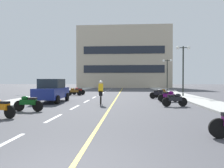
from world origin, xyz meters
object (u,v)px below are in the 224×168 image
at_px(street_lamp_mid, 183,59).
at_px(motorcycle_6, 162,93).
at_px(motorcycle_4, 169,96).
at_px(motorcycle_7, 74,91).
at_px(parked_car_near, 52,90).
at_px(motorcycle_8, 78,91).
at_px(street_lamp_far, 167,68).
at_px(motorcycle_2, 28,103).
at_px(motorcycle_3, 175,99).
at_px(motorcycle_5, 159,94).
at_px(cyclist_rider, 101,92).
at_px(motorcycle_1, 0,108).

height_order(street_lamp_mid, motorcycle_6, street_lamp_mid).
height_order(street_lamp_mid, motorcycle_4, street_lamp_mid).
distance_m(street_lamp_mid, motorcycle_7, 12.25).
relative_size(parked_car_near, motorcycle_8, 2.52).
distance_m(street_lamp_far, motorcycle_2, 25.29).
bearing_deg(street_lamp_far, motorcycle_6, -102.58).
distance_m(motorcycle_2, motorcycle_7, 12.62).
height_order(parked_car_near, motorcycle_2, parked_car_near).
distance_m(parked_car_near, motorcycle_2, 5.18).
height_order(parked_car_near, motorcycle_3, parked_car_near).
height_order(motorcycle_2, motorcycle_5, same).
relative_size(street_lamp_far, cyclist_rider, 2.70).
xyz_separation_m(street_lamp_far, motorcycle_5, (-3.12, -13.32, -3.17)).
height_order(motorcycle_4, motorcycle_6, same).
bearing_deg(street_lamp_far, parked_car_near, -124.89).
xyz_separation_m(street_lamp_far, parked_car_near, (-11.97, -17.16, -2.73)).
height_order(street_lamp_far, motorcycle_1, street_lamp_far).
distance_m(street_lamp_mid, motorcycle_4, 6.83).
height_order(motorcycle_5, cyclist_rider, cyclist_rider).
height_order(street_lamp_far, motorcycle_6, street_lamp_far).
distance_m(street_lamp_far, cyclist_rider, 20.66).
bearing_deg(street_lamp_mid, motorcycle_4, -114.55).
height_order(street_lamp_mid, cyclist_rider, street_lamp_mid).
bearing_deg(street_lamp_mid, parked_car_near, -151.63).
relative_size(street_lamp_mid, motorcycle_7, 3.03).
bearing_deg(motorcycle_7, motorcycle_6, -13.14).
xyz_separation_m(street_lamp_mid, motorcycle_6, (-2.34, -1.02, -3.40)).
distance_m(motorcycle_3, motorcycle_7, 13.33).
bearing_deg(street_lamp_far, motorcycle_4, -99.66).
relative_size(motorcycle_4, motorcycle_5, 1.00).
relative_size(street_lamp_far, motorcycle_3, 2.82).
bearing_deg(parked_car_near, motorcycle_8, 89.53).
xyz_separation_m(motorcycle_3, motorcycle_5, (-0.17, 6.14, 0.00)).
bearing_deg(motorcycle_7, motorcycle_5, -22.15).
bearing_deg(motorcycle_7, parked_car_near, -89.60).
relative_size(motorcycle_6, cyclist_rider, 0.93).
bearing_deg(street_lamp_far, street_lamp_mid, -91.62).
relative_size(motorcycle_5, motorcycle_7, 1.00).
bearing_deg(motorcycle_1, motorcycle_6, 53.66).
bearing_deg(motorcycle_2, street_lamp_far, 62.73).
bearing_deg(parked_car_near, motorcycle_4, 5.67).
distance_m(motorcycle_2, cyclist_rider, 4.99).
bearing_deg(motorcycle_4, motorcycle_3, -93.20).
relative_size(motorcycle_6, motorcycle_8, 0.98).
distance_m(motorcycle_5, motorcycle_7, 9.61).
height_order(street_lamp_mid, parked_car_near, street_lamp_mid).
height_order(motorcycle_2, motorcycle_8, same).
xyz_separation_m(street_lamp_far, motorcycle_7, (-12.02, -9.70, -3.17)).
relative_size(motorcycle_3, motorcycle_8, 1.00).
relative_size(motorcycle_4, motorcycle_8, 1.01).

